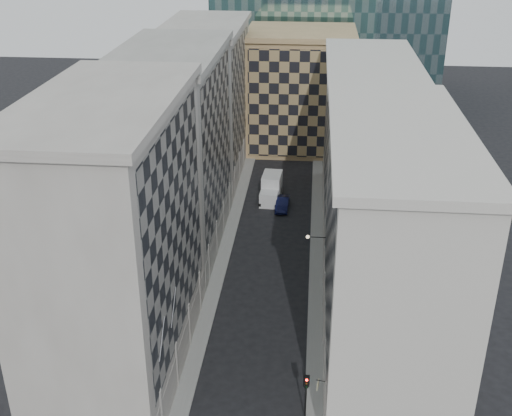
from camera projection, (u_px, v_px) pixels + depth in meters
The scene contains 14 objects.
sidewalk_west at pixel (223, 256), 72.58m from camera, with size 1.50×100.00×0.15m, color gray.
sidewalk_east at pixel (316, 261), 71.71m from camera, with size 1.50×100.00×0.15m, color gray.
bldg_left_a at pixel (117, 242), 50.92m from camera, with size 10.80×22.80×23.70m.
bldg_left_b at pixel (175, 152), 70.94m from camera, with size 10.80×22.80×22.70m.
bldg_left_c at pixel (207, 102), 90.95m from camera, with size 10.80×22.80×21.70m.
bldg_right_a at pixel (388, 247), 53.35m from camera, with size 10.80×26.80×20.70m.
bldg_right_b at pixel (367, 144), 77.86m from camera, with size 10.80×28.80×19.70m.
tan_block at pixel (300, 90), 102.08m from camera, with size 16.80×14.80×18.80m.
flagpoles_left at pixel (168, 322), 47.64m from camera, with size 0.10×6.33×2.33m.
bracket_lamp at pixel (310, 237), 63.76m from camera, with size 1.98×0.36×0.36m.
traffic_light at pixel (306, 388), 48.57m from camera, with size 0.49×0.43×3.92m.
box_truck at pixel (271, 189), 86.36m from camera, with size 2.83×6.18×3.32m.
dark_car at pixel (282, 204), 83.75m from camera, with size 1.60×4.60×1.52m, color #0F1339.
shop_sign at pixel (318, 384), 47.64m from camera, with size 0.74×0.65×0.72m.
Camera 1 is at (4.26, -32.65, 36.07)m, focal length 45.00 mm.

